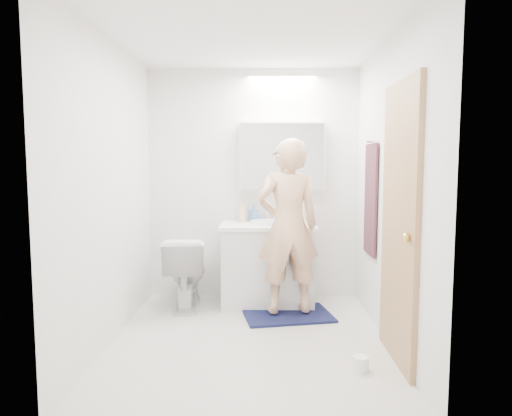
{
  "coord_description": "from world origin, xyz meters",
  "views": [
    {
      "loc": [
        0.13,
        -3.6,
        1.43
      ],
      "look_at": [
        0.05,
        0.25,
        1.05
      ],
      "focal_mm": 32.25,
      "sensor_mm": 36.0,
      "label": 1
    }
  ],
  "objects_px": {
    "soap_bottle_a": "(242,212)",
    "toothbrush_cup": "(284,218)",
    "medicine_cabinet": "(282,156)",
    "soap_bottle_b": "(254,213)",
    "toilet_paper_roll": "(361,363)",
    "person": "(288,226)",
    "toilet": "(186,272)",
    "vanity_cabinet": "(268,266)"
  },
  "relations": [
    {
      "from": "soap_bottle_a",
      "to": "toothbrush_cup",
      "type": "bearing_deg",
      "value": 1.33
    },
    {
      "from": "medicine_cabinet",
      "to": "soap_bottle_a",
      "type": "xyz_separation_m",
      "value": [
        -0.41,
        -0.06,
        -0.57
      ]
    },
    {
      "from": "soap_bottle_b",
      "to": "toothbrush_cup",
      "type": "height_order",
      "value": "soap_bottle_b"
    },
    {
      "from": "medicine_cabinet",
      "to": "toilet_paper_roll",
      "type": "distance_m",
      "value": 2.29
    },
    {
      "from": "soap_bottle_a",
      "to": "toilet_paper_roll",
      "type": "height_order",
      "value": "soap_bottle_a"
    },
    {
      "from": "soap_bottle_b",
      "to": "toilet_paper_roll",
      "type": "distance_m",
      "value": 2.04
    },
    {
      "from": "person",
      "to": "toilet_paper_roll",
      "type": "height_order",
      "value": "person"
    },
    {
      "from": "toothbrush_cup",
      "to": "soap_bottle_b",
      "type": "bearing_deg",
      "value": 176.32
    },
    {
      "from": "toilet",
      "to": "soap_bottle_b",
      "type": "height_order",
      "value": "soap_bottle_b"
    },
    {
      "from": "person",
      "to": "soap_bottle_a",
      "type": "xyz_separation_m",
      "value": [
        -0.45,
        0.52,
        0.08
      ]
    },
    {
      "from": "toothbrush_cup",
      "to": "medicine_cabinet",
      "type": "bearing_deg",
      "value": 112.38
    },
    {
      "from": "person",
      "to": "toothbrush_cup",
      "type": "bearing_deg",
      "value": -99.49
    },
    {
      "from": "toilet",
      "to": "toothbrush_cup",
      "type": "xyz_separation_m",
      "value": [
        0.98,
        0.28,
        0.5
      ]
    },
    {
      "from": "toothbrush_cup",
      "to": "toilet_paper_roll",
      "type": "bearing_deg",
      "value": -74.26
    },
    {
      "from": "soap_bottle_b",
      "to": "toothbrush_cup",
      "type": "bearing_deg",
      "value": -3.68
    },
    {
      "from": "medicine_cabinet",
      "to": "toothbrush_cup",
      "type": "distance_m",
      "value": 0.64
    },
    {
      "from": "medicine_cabinet",
      "to": "toilet_paper_roll",
      "type": "relative_size",
      "value": 8.0
    },
    {
      "from": "person",
      "to": "toilet_paper_roll",
      "type": "relative_size",
      "value": 14.55
    },
    {
      "from": "vanity_cabinet",
      "to": "toilet_paper_roll",
      "type": "distance_m",
      "value": 1.66
    },
    {
      "from": "vanity_cabinet",
      "to": "medicine_cabinet",
      "type": "relative_size",
      "value": 1.02
    },
    {
      "from": "person",
      "to": "soap_bottle_a",
      "type": "relative_size",
      "value": 7.39
    },
    {
      "from": "medicine_cabinet",
      "to": "toilet",
      "type": "relative_size",
      "value": 1.23
    },
    {
      "from": "medicine_cabinet",
      "to": "soap_bottle_a",
      "type": "relative_size",
      "value": 4.06
    },
    {
      "from": "vanity_cabinet",
      "to": "toothbrush_cup",
      "type": "distance_m",
      "value": 0.52
    },
    {
      "from": "toilet",
      "to": "toothbrush_cup",
      "type": "height_order",
      "value": "toothbrush_cup"
    },
    {
      "from": "medicine_cabinet",
      "to": "toothbrush_cup",
      "type": "xyz_separation_m",
      "value": [
        0.02,
        -0.05,
        -0.64
      ]
    },
    {
      "from": "medicine_cabinet",
      "to": "person",
      "type": "bearing_deg",
      "value": -86.24
    },
    {
      "from": "medicine_cabinet",
      "to": "person",
      "type": "distance_m",
      "value": 0.87
    },
    {
      "from": "person",
      "to": "soap_bottle_b",
      "type": "bearing_deg",
      "value": -70.61
    },
    {
      "from": "vanity_cabinet",
      "to": "soap_bottle_b",
      "type": "distance_m",
      "value": 0.57
    },
    {
      "from": "vanity_cabinet",
      "to": "soap_bottle_a",
      "type": "distance_m",
      "value": 0.62
    },
    {
      "from": "soap_bottle_a",
      "to": "soap_bottle_b",
      "type": "relative_size",
      "value": 1.2
    },
    {
      "from": "soap_bottle_b",
      "to": "toilet",
      "type": "bearing_deg",
      "value": -156.12
    },
    {
      "from": "soap_bottle_a",
      "to": "toilet_paper_roll",
      "type": "relative_size",
      "value": 1.97
    },
    {
      "from": "person",
      "to": "soap_bottle_a",
      "type": "bearing_deg",
      "value": -60.74
    },
    {
      "from": "toilet",
      "to": "soap_bottle_a",
      "type": "height_order",
      "value": "soap_bottle_a"
    },
    {
      "from": "medicine_cabinet",
      "to": "person",
      "type": "height_order",
      "value": "medicine_cabinet"
    },
    {
      "from": "soap_bottle_b",
      "to": "toothbrush_cup",
      "type": "distance_m",
      "value": 0.32
    },
    {
      "from": "vanity_cabinet",
      "to": "medicine_cabinet",
      "type": "bearing_deg",
      "value": 55.33
    },
    {
      "from": "toilet",
      "to": "person",
      "type": "distance_m",
      "value": 1.14
    },
    {
      "from": "toothbrush_cup",
      "to": "toilet_paper_roll",
      "type": "xyz_separation_m",
      "value": [
        0.47,
        -1.66,
        -0.81
      ]
    },
    {
      "from": "toilet",
      "to": "toothbrush_cup",
      "type": "bearing_deg",
      "value": -168.59
    }
  ]
}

